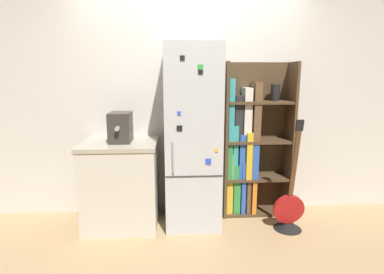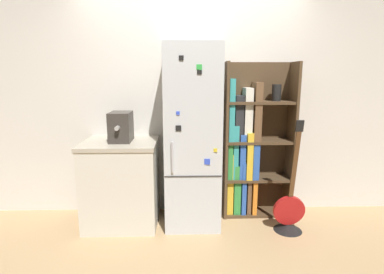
% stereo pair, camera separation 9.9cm
% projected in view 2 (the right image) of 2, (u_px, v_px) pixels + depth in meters
% --- Properties ---
extents(ground_plane, '(16.00, 16.00, 0.00)m').
position_uv_depth(ground_plane, '(193.00, 226.00, 3.22)').
color(ground_plane, tan).
extents(wall_back, '(8.00, 0.05, 2.60)m').
position_uv_depth(wall_back, '(191.00, 102.00, 3.43)').
color(wall_back, silver).
rests_on(wall_back, ground_plane).
extents(refrigerator, '(0.57, 0.65, 1.90)m').
position_uv_depth(refrigerator, '(192.00, 137.00, 3.17)').
color(refrigerator, silver).
rests_on(refrigerator, ground_plane).
extents(bookshelf, '(0.77, 0.30, 1.74)m').
position_uv_depth(bookshelf, '(249.00, 148.00, 3.40)').
color(bookshelf, '#4C3823').
rests_on(bookshelf, ground_plane).
extents(kitchen_counter, '(0.77, 0.67, 0.92)m').
position_uv_depth(kitchen_counter, '(122.00, 182.00, 3.23)').
color(kitchen_counter, beige).
rests_on(kitchen_counter, ground_plane).
extents(espresso_machine, '(0.22, 0.36, 0.31)m').
position_uv_depth(espresso_machine, '(121.00, 127.00, 3.11)').
color(espresso_machine, '#38332D').
rests_on(espresso_machine, kitchen_counter).
extents(guitar, '(0.32, 0.29, 1.19)m').
position_uv_depth(guitar, '(289.00, 215.00, 3.10)').
color(guitar, black).
rests_on(guitar, ground_plane).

